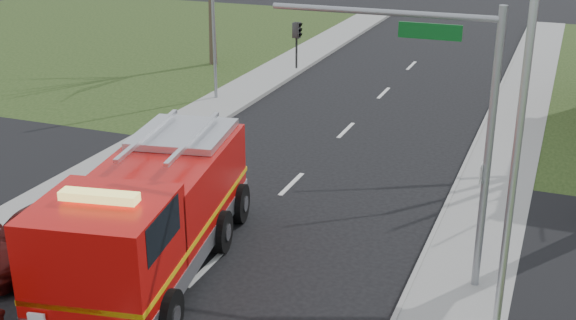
% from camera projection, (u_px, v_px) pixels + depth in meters
% --- Properties ---
extents(ground, '(120.00, 120.00, 0.00)m').
position_uv_depth(ground, '(206.00, 269.00, 18.36)').
color(ground, black).
rests_on(ground, ground).
extents(sidewalk_right, '(2.40, 80.00, 0.15)m').
position_uv_depth(sidewalk_right, '(451.00, 316.00, 16.21)').
color(sidewalk_right, gray).
rests_on(sidewalk_right, ground).
extents(sidewalk_left, '(2.40, 80.00, 0.15)m').
position_uv_depth(sidewalk_left, '(12.00, 227.00, 20.47)').
color(sidewalk_left, gray).
rests_on(sidewalk_left, ground).
extents(traffic_signal_mast, '(5.29, 0.18, 6.80)m').
position_uv_depth(traffic_signal_mast, '(435.00, 96.00, 16.21)').
color(traffic_signal_mast, gray).
rests_on(traffic_signal_mast, ground).
extents(streetlight_pole, '(1.48, 0.16, 8.40)m').
position_uv_depth(streetlight_pole, '(515.00, 140.00, 13.86)').
color(streetlight_pole, '#B7BABF').
rests_on(streetlight_pole, ground).
extents(utility_pole_far, '(0.14, 0.14, 7.00)m').
position_uv_depth(utility_pole_far, '(213.00, 24.00, 31.64)').
color(utility_pole_far, gray).
rests_on(utility_pole_far, ground).
extents(fire_engine, '(4.28, 8.47, 3.27)m').
position_uv_depth(fire_engine, '(151.00, 219.00, 17.70)').
color(fire_engine, '#BE0B08').
rests_on(fire_engine, ground).
extents(parked_car_maroon, '(2.28, 4.58, 1.50)m').
position_uv_depth(parked_car_maroon, '(41.00, 233.00, 18.62)').
color(parked_car_maroon, '#430C0A').
rests_on(parked_car_maroon, ground).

